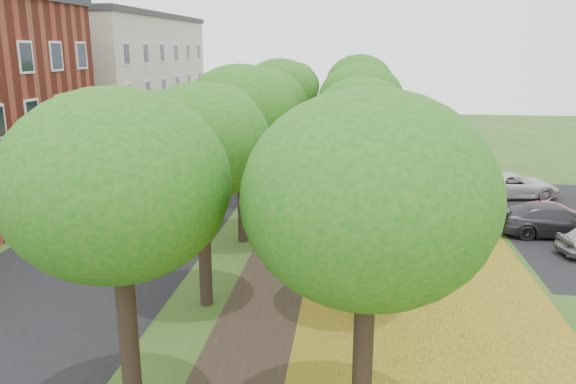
# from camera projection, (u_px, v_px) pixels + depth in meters

# --- Properties ---
(street_asphalt) EXTENTS (8.00, 70.00, 0.01)m
(street_asphalt) POSITION_uv_depth(u_px,v_px,m) (148.00, 216.00, 27.12)
(street_asphalt) COLOR black
(street_asphalt) RESTS_ON ground
(footpath) EXTENTS (3.20, 70.00, 0.01)m
(footpath) POSITION_uv_depth(u_px,v_px,m) (302.00, 221.00, 26.28)
(footpath) COLOR black
(footpath) RESTS_ON ground
(leaf_verge) EXTENTS (7.50, 70.00, 0.01)m
(leaf_verge) POSITION_uv_depth(u_px,v_px,m) (410.00, 225.00, 25.71)
(leaf_verge) COLOR #B29E20
(leaf_verge) RESTS_ON ground
(tree_row_west) EXTENTS (4.40, 34.40, 7.05)m
(tree_row_west) POSITION_uv_depth(u_px,v_px,m) (254.00, 111.00, 25.23)
(tree_row_west) COLOR black
(tree_row_west) RESTS_ON ground
(tree_row_east) EXTENTS (4.40, 34.40, 7.05)m
(tree_row_east) POSITION_uv_depth(u_px,v_px,m) (361.00, 112.00, 24.69)
(tree_row_east) COLOR black
(tree_row_east) RESTS_ON ground
(building_cream) EXTENTS (10.30, 20.30, 10.40)m
(building_cream) POSITION_uv_depth(u_px,v_px,m) (109.00, 82.00, 44.19)
(building_cream) COLOR beige
(building_cream) RESTS_ON ground
(car_red) EXTENTS (3.81, 1.68, 1.22)m
(car_red) POSITION_uv_depth(u_px,v_px,m) (555.00, 218.00, 24.74)
(car_red) COLOR maroon
(car_red) RESTS_ON ground
(car_grey) EXTENTS (4.71, 1.95, 1.36)m
(car_grey) POSITION_uv_depth(u_px,v_px,m) (554.00, 220.00, 24.17)
(car_grey) COLOR #323136
(car_grey) RESTS_ON ground
(car_white) EXTENTS (4.98, 2.85, 1.31)m
(car_white) POSITION_uv_depth(u_px,v_px,m) (513.00, 185.00, 30.42)
(car_white) COLOR silver
(car_white) RESTS_ON ground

